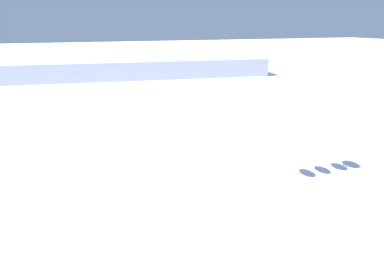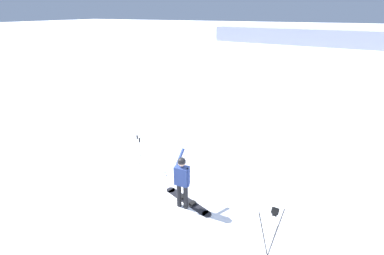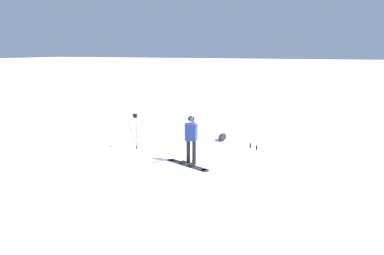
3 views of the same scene
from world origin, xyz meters
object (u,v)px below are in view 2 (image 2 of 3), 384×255
(ski_poles, at_px, (139,148))
(snowboarder, at_px, (182,178))
(snowboard, at_px, (188,201))
(camera_tripod, at_px, (273,224))

(ski_poles, bearing_deg, snowboarder, -116.86)
(snowboarder, relative_size, snowboard, 0.98)
(camera_tripod, relative_size, ski_poles, 1.14)
(snowboarder, height_order, snowboard, snowboarder)
(snowboarder, relative_size, ski_poles, 1.36)
(snowboarder, distance_m, snowboard, 1.07)
(snowboarder, height_order, camera_tripod, snowboarder)
(snowboarder, bearing_deg, ski_poles, 63.14)
(snowboarder, xyz_separation_m, snowboard, (0.26, -0.04, -1.04))
(snowboarder, xyz_separation_m, ski_poles, (1.23, 2.42, -0.21))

